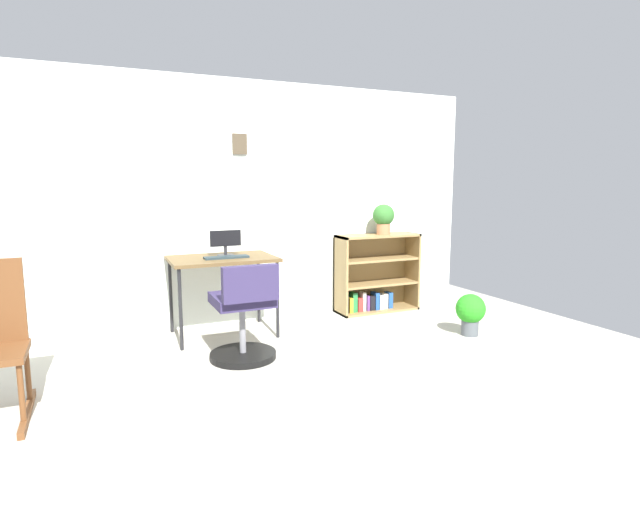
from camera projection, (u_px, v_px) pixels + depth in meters
name	position (u px, v px, depth m)	size (l,w,h in m)	color
ground_plane	(329.00, 407.00, 3.11)	(6.24, 6.24, 0.00)	#A7A395
wall_back	(234.00, 204.00, 4.88)	(5.20, 0.12, 2.35)	silver
desk	(222.00, 264.00, 4.49)	(0.92, 0.64, 0.72)	brown
monitor	(226.00, 243.00, 4.53)	(0.28, 0.15, 0.23)	#262628
keyboard	(226.00, 257.00, 4.41)	(0.39, 0.12, 0.02)	#202E32
office_chair	(244.00, 318.00, 3.87)	(0.52, 0.55, 0.78)	black
bookshelf_low	(374.00, 277.00, 5.42)	(0.91, 0.30, 0.83)	olive
potted_plant_on_shelf	(384.00, 217.00, 5.30)	(0.23, 0.23, 0.32)	#9E6642
potted_plant_floor	(470.00, 311.00, 4.54)	(0.27, 0.27, 0.38)	#474C51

